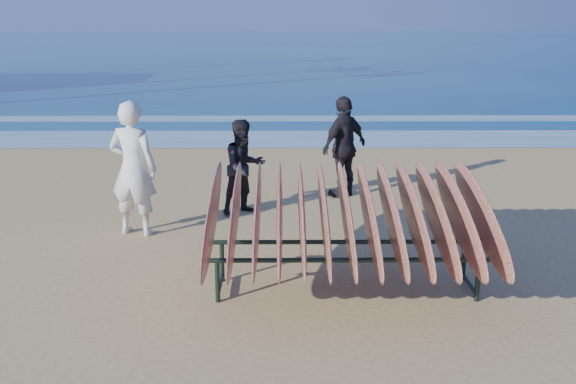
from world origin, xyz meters
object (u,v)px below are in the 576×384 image
(person_white, at_px, (133,168))
(person_dark_b, at_px, (344,147))
(person_dark_a, at_px, (244,167))
(surfboard_rack, at_px, (346,216))

(person_white, xyz_separation_m, person_dark_b, (3.26, 2.18, -0.10))
(person_dark_a, xyz_separation_m, person_dark_b, (1.71, 1.09, 0.12))
(person_dark_a, relative_size, person_dark_b, 0.86)
(surfboard_rack, bearing_deg, person_dark_a, 112.01)
(person_white, height_order, person_dark_b, person_white)
(person_white, distance_m, person_dark_a, 1.91)
(person_dark_b, bearing_deg, surfboard_rack, 41.65)
(surfboard_rack, xyz_separation_m, person_dark_a, (-1.36, 3.36, -0.15))
(person_dark_a, bearing_deg, person_white, -175.96)
(person_dark_b, bearing_deg, person_dark_a, -11.44)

